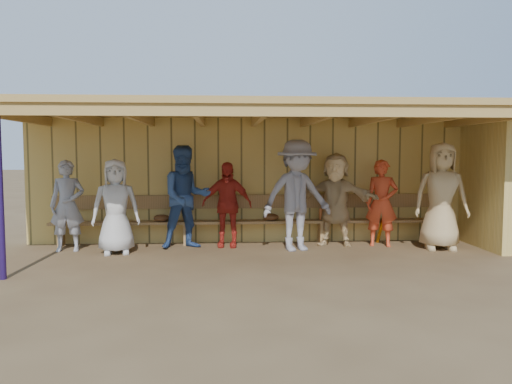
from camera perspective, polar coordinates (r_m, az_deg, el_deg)
ground at (r=8.55m, az=0.15°, el=-7.22°), size 90.00×90.00×0.00m
player_a at (r=9.39m, az=-20.75°, el=-1.47°), size 0.62×0.43×1.62m
player_b at (r=8.88m, az=-15.73°, el=-1.61°), size 0.88×0.66×1.64m
player_c at (r=9.14m, az=-8.01°, el=-0.57°), size 1.07×0.93×1.87m
player_d at (r=9.21m, az=-3.36°, el=-1.44°), size 0.97×0.51×1.57m
player_e at (r=8.86m, az=4.68°, el=-0.39°), size 1.42×1.04×1.97m
player_f at (r=9.43m, az=9.07°, el=-0.83°), size 1.69×1.05×1.74m
player_g at (r=9.56m, az=14.17°, el=-1.22°), size 0.67×0.54×1.61m
player_h at (r=9.51m, az=20.41°, el=-0.45°), size 1.03×0.76×1.93m
dugout_structure at (r=9.09m, az=2.32°, el=4.23°), size 8.80×3.20×2.50m
bench at (r=9.56m, az=-0.30°, el=-2.77°), size 7.60×0.34×0.93m
dugout_equipment at (r=9.42m, az=-4.00°, el=-3.11°), size 6.47×0.62×0.80m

